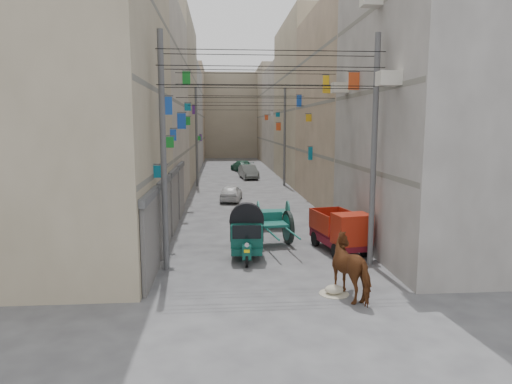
{
  "coord_description": "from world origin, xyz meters",
  "views": [
    {
      "loc": [
        -1.71,
        -9.43,
        4.9
      ],
      "look_at": [
        -0.46,
        6.5,
        2.59
      ],
      "focal_mm": 32.0,
      "sensor_mm": 36.0,
      "label": 1
    }
  ],
  "objects": [
    {
      "name": "second_cart",
      "position": [
        0.81,
        12.09,
        0.71
      ],
      "size": [
        1.52,
        1.35,
        1.33
      ],
      "rotation": [
        0.0,
        0.0,
        -0.01
      ],
      "color": "#145A4F",
      "rests_on": "ground"
    },
    {
      "name": "mini_truck",
      "position": [
        3.0,
        7.41,
        0.81
      ],
      "size": [
        1.88,
        3.21,
        1.69
      ],
      "rotation": [
        0.0,
        0.0,
        0.19
      ],
      "color": "black",
      "rests_on": "ground"
    },
    {
      "name": "overhead_cables",
      "position": [
        0.0,
        14.4,
        6.77
      ],
      "size": [
        7.4,
        22.52,
        1.12
      ],
      "color": "black",
      "rests_on": "ground"
    },
    {
      "name": "distant_car_white",
      "position": [
        -1.01,
        20.32,
        0.54
      ],
      "size": [
        1.73,
        3.32,
        1.08
      ],
      "primitive_type": "imported",
      "rotation": [
        0.0,
        0.0,
        2.99
      ],
      "color": "silver",
      "rests_on": "ground"
    },
    {
      "name": "building_row_left",
      "position": [
        -8.0,
        34.13,
        6.46
      ],
      "size": [
        8.0,
        62.0,
        14.0
      ],
      "color": "tan",
      "rests_on": "ground"
    },
    {
      "name": "distant_car_grey",
      "position": [
        0.93,
        33.21,
        0.64
      ],
      "size": [
        1.84,
        4.03,
        1.28
      ],
      "primitive_type": "imported",
      "rotation": [
        0.0,
        0.0,
        0.13
      ],
      "color": "#525654",
      "rests_on": "ground"
    },
    {
      "name": "utility_poles",
      "position": [
        0.0,
        17.0,
        4.0
      ],
      "size": [
        7.4,
        22.2,
        8.0
      ],
      "color": "#515254",
      "rests_on": "ground"
    },
    {
      "name": "tonga_cart",
      "position": [
        0.45,
        8.99,
        0.73
      ],
      "size": [
        1.64,
        3.24,
        1.4
      ],
      "rotation": [
        0.0,
        0.0,
        0.14
      ],
      "color": "black",
      "rests_on": "ground"
    },
    {
      "name": "auto_rickshaw",
      "position": [
        -0.75,
        7.15,
        0.94
      ],
      "size": [
        1.38,
        2.29,
        1.59
      ],
      "rotation": [
        0.0,
        0.0,
        -0.06
      ],
      "color": "black",
      "rests_on": "ground"
    },
    {
      "name": "feed_sack",
      "position": [
        1.6,
        3.22,
        0.14
      ],
      "size": [
        0.54,
        0.44,
        0.27
      ],
      "primitive_type": "ellipsoid",
      "color": "beige",
      "rests_on": "ground"
    },
    {
      "name": "building_row_right",
      "position": [
        8.0,
        34.13,
        6.46
      ],
      "size": [
        8.0,
        62.0,
        14.0
      ],
      "color": "#A7A29D",
      "rests_on": "ground"
    },
    {
      "name": "shutters_left",
      "position": [
        -3.92,
        10.38,
        1.49
      ],
      "size": [
        0.18,
        14.4,
        2.88
      ],
      "color": "#4B4B50",
      "rests_on": "ground"
    },
    {
      "name": "signboards",
      "position": [
        -0.01,
        21.66,
        3.43
      ],
      "size": [
        8.22,
        40.52,
        5.67
      ],
      "color": "#0D7391",
      "rests_on": "ground"
    },
    {
      "name": "distant_car_green",
      "position": [
        0.63,
        40.21,
        0.6
      ],
      "size": [
        2.62,
        4.44,
        1.21
      ],
      "primitive_type": "imported",
      "rotation": [
        0.0,
        0.0,
        3.38
      ],
      "color": "#1A4D37",
      "rests_on": "ground"
    },
    {
      "name": "end_cap_building",
      "position": [
        0.0,
        66.0,
        6.5
      ],
      "size": [
        22.0,
        10.0,
        13.0
      ],
      "primitive_type": "cube",
      "color": "gray",
      "rests_on": "ground"
    },
    {
      "name": "ac_units",
      "position": [
        3.65,
        7.67,
        7.43
      ],
      "size": [
        0.7,
        6.55,
        3.35
      ],
      "color": "beige",
      "rests_on": "ground"
    },
    {
      "name": "horse",
      "position": [
        2.1,
        3.0,
        0.88
      ],
      "size": [
        1.56,
        2.27,
        1.75
      ],
      "primitive_type": "imported",
      "rotation": [
        0.0,
        0.0,
        3.47
      ],
      "color": "brown",
      "rests_on": "ground"
    },
    {
      "name": "ground",
      "position": [
        0.0,
        0.0,
        0.0
      ],
      "size": [
        140.0,
        140.0,
        0.0
      ],
      "primitive_type": "plane",
      "color": "#424245",
      "rests_on": "ground"
    }
  ]
}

